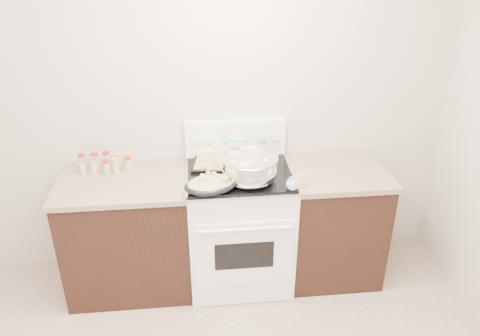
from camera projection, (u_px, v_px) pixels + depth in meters
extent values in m
cube|color=beige|center=(187.00, 103.00, 3.46)|extent=(4.00, 0.05, 2.70)
cube|color=black|center=(130.00, 236.00, 3.52)|extent=(0.90, 0.64, 0.88)
cube|color=brown|center=(123.00, 182.00, 3.32)|extent=(0.93, 0.67, 0.04)
cube|color=black|center=(332.00, 224.00, 3.67)|extent=(0.70, 0.64, 0.88)
cube|color=brown|center=(337.00, 172.00, 3.46)|extent=(0.73, 0.67, 0.04)
cube|color=white|center=(239.00, 228.00, 3.58)|extent=(0.76, 0.66, 0.92)
cube|color=white|center=(244.00, 255.00, 3.29)|extent=(0.70, 0.01, 0.55)
cube|color=black|center=(244.00, 256.00, 3.28)|extent=(0.42, 0.01, 0.22)
cylinder|color=white|center=(245.00, 230.00, 3.14)|extent=(0.65, 0.02, 0.02)
cube|color=white|center=(244.00, 296.00, 3.46)|extent=(0.70, 0.01, 0.14)
cube|color=silver|center=(239.00, 174.00, 3.37)|extent=(0.78, 0.68, 0.01)
cube|color=black|center=(239.00, 173.00, 3.37)|extent=(0.74, 0.64, 0.01)
cube|color=white|center=(235.00, 138.00, 3.56)|extent=(0.76, 0.07, 0.28)
cylinder|color=white|center=(196.00, 140.00, 3.49)|extent=(0.06, 0.02, 0.06)
cylinder|color=white|center=(209.00, 140.00, 3.49)|extent=(0.06, 0.02, 0.06)
cylinder|color=white|center=(262.00, 137.00, 3.53)|extent=(0.06, 0.02, 0.06)
cylinder|color=white|center=(275.00, 137.00, 3.54)|extent=(0.06, 0.02, 0.06)
cube|color=#19E533|center=(236.00, 138.00, 3.52)|extent=(0.09, 0.00, 0.04)
cube|color=silver|center=(225.00, 139.00, 3.51)|extent=(0.05, 0.00, 0.05)
cube|color=silver|center=(246.00, 138.00, 3.52)|extent=(0.05, 0.00, 0.05)
ellipsoid|color=silver|center=(249.00, 170.00, 3.22)|extent=(0.44, 0.44, 0.23)
cylinder|color=silver|center=(249.00, 179.00, 3.25)|extent=(0.21, 0.21, 0.01)
torus|color=silver|center=(249.00, 158.00, 3.17)|extent=(0.40, 0.40, 0.02)
cylinder|color=silver|center=(249.00, 167.00, 3.21)|extent=(0.37, 0.37, 0.13)
cylinder|color=brown|center=(249.00, 159.00, 3.18)|extent=(0.35, 0.35, 0.00)
cube|color=beige|center=(241.00, 156.00, 3.21)|extent=(0.03, 0.03, 0.03)
cube|color=beige|center=(266.00, 160.00, 3.15)|extent=(0.03, 0.03, 0.03)
cube|color=beige|center=(250.00, 165.00, 3.09)|extent=(0.04, 0.04, 0.03)
cube|color=beige|center=(234.00, 163.00, 3.12)|extent=(0.04, 0.04, 0.02)
cube|color=beige|center=(251.00, 153.00, 3.26)|extent=(0.03, 0.03, 0.02)
cube|color=beige|center=(248.00, 158.00, 3.19)|extent=(0.05, 0.05, 0.03)
cube|color=beige|center=(235.00, 154.00, 3.24)|extent=(0.05, 0.05, 0.03)
cube|color=beige|center=(262.00, 158.00, 3.18)|extent=(0.04, 0.04, 0.03)
cube|color=beige|center=(248.00, 159.00, 3.18)|extent=(0.04, 0.04, 0.03)
cube|color=beige|center=(248.00, 163.00, 3.12)|extent=(0.05, 0.05, 0.03)
cube|color=beige|center=(231.00, 154.00, 3.25)|extent=(0.05, 0.05, 0.03)
cube|color=beige|center=(243.00, 168.00, 3.05)|extent=(0.04, 0.04, 0.03)
cube|color=beige|center=(240.00, 161.00, 3.14)|extent=(0.03, 0.03, 0.02)
cube|color=beige|center=(248.00, 157.00, 3.21)|extent=(0.05, 0.05, 0.03)
cube|color=beige|center=(246.00, 166.00, 3.08)|extent=(0.04, 0.04, 0.03)
cube|color=beige|center=(243.00, 156.00, 3.22)|extent=(0.05, 0.05, 0.03)
ellipsoid|color=black|center=(211.00, 185.00, 3.11)|extent=(0.42, 0.34, 0.08)
ellipsoid|color=tan|center=(211.00, 183.00, 3.10)|extent=(0.37, 0.30, 0.06)
sphere|color=tan|center=(214.00, 174.00, 3.15)|extent=(0.04, 0.04, 0.04)
sphere|color=tan|center=(208.00, 173.00, 3.16)|extent=(0.04, 0.04, 0.04)
sphere|color=tan|center=(202.00, 176.00, 3.12)|extent=(0.04, 0.04, 0.04)
sphere|color=tan|center=(223.00, 180.00, 3.08)|extent=(0.05, 0.05, 0.05)
sphere|color=tan|center=(204.00, 178.00, 3.10)|extent=(0.05, 0.05, 0.05)
sphere|color=tan|center=(201.00, 179.00, 3.08)|extent=(0.04, 0.04, 0.04)
sphere|color=tan|center=(217.00, 176.00, 3.12)|extent=(0.04, 0.04, 0.04)
sphere|color=tan|center=(225.00, 179.00, 3.08)|extent=(0.06, 0.06, 0.06)
cube|color=black|center=(221.00, 164.00, 3.45)|extent=(0.45, 0.34, 0.02)
cube|color=tan|center=(221.00, 163.00, 3.44)|extent=(0.40, 0.30, 0.02)
sphere|color=tan|center=(203.00, 166.00, 3.37)|extent=(0.03, 0.03, 0.03)
sphere|color=tan|center=(234.00, 157.00, 3.50)|extent=(0.04, 0.04, 0.04)
sphere|color=tan|center=(229.00, 163.00, 3.41)|extent=(0.04, 0.04, 0.04)
sphere|color=tan|center=(223.00, 156.00, 3.51)|extent=(0.04, 0.04, 0.04)
sphere|color=tan|center=(223.00, 165.00, 3.38)|extent=(0.04, 0.04, 0.04)
sphere|color=tan|center=(216.00, 165.00, 3.38)|extent=(0.04, 0.04, 0.04)
sphere|color=tan|center=(234.00, 163.00, 3.40)|extent=(0.03, 0.03, 0.03)
sphere|color=tan|center=(201.00, 160.00, 3.45)|extent=(0.04, 0.04, 0.04)
sphere|color=tan|center=(205.00, 168.00, 3.35)|extent=(0.04, 0.04, 0.04)
sphere|color=tan|center=(211.00, 158.00, 3.48)|extent=(0.04, 0.04, 0.04)
cylinder|color=#AE7F4F|center=(252.00, 169.00, 3.38)|extent=(0.22, 0.21, 0.01)
sphere|color=#AE7F4F|center=(242.00, 174.00, 3.30)|extent=(0.04, 0.04, 0.04)
sphere|color=#86B8C9|center=(292.00, 184.00, 3.13)|extent=(0.09, 0.09, 0.09)
cylinder|color=#86B8C9|center=(304.00, 176.00, 3.18)|extent=(0.24, 0.18, 0.08)
cylinder|color=#BFB28C|center=(82.00, 163.00, 3.43)|extent=(0.04, 0.04, 0.11)
cylinder|color=#B21414|center=(81.00, 155.00, 3.40)|extent=(0.04, 0.04, 0.02)
cylinder|color=#BFB28C|center=(95.00, 162.00, 3.44)|extent=(0.05, 0.05, 0.10)
cylinder|color=#B21414|center=(94.00, 155.00, 3.41)|extent=(0.05, 0.05, 0.02)
cylinder|color=#BFB28C|center=(107.00, 161.00, 3.45)|extent=(0.05, 0.05, 0.11)
cylinder|color=#B21414|center=(106.00, 153.00, 3.42)|extent=(0.05, 0.05, 0.02)
cylinder|color=#BFB28C|center=(118.00, 161.00, 3.46)|extent=(0.05, 0.05, 0.09)
cylinder|color=gold|center=(117.00, 155.00, 3.44)|extent=(0.05, 0.05, 0.02)
cylinder|color=#BFB28C|center=(130.00, 161.00, 3.46)|extent=(0.04, 0.04, 0.10)
cylinder|color=gold|center=(129.00, 154.00, 3.43)|extent=(0.05, 0.05, 0.02)
cylinder|color=#BFB28C|center=(83.00, 168.00, 3.36)|extent=(0.04, 0.04, 0.10)
cylinder|color=#B2B2B7|center=(81.00, 160.00, 3.33)|extent=(0.05, 0.05, 0.02)
cylinder|color=#BFB28C|center=(94.00, 167.00, 3.36)|extent=(0.05, 0.05, 0.11)
cylinder|color=#B2B2B7|center=(92.00, 159.00, 3.33)|extent=(0.05, 0.05, 0.02)
cylinder|color=#BFB28C|center=(106.00, 168.00, 3.37)|extent=(0.04, 0.04, 0.09)
cylinder|color=#B21414|center=(105.00, 162.00, 3.34)|extent=(0.04, 0.04, 0.02)
cylinder|color=#BFB28C|center=(116.00, 167.00, 3.37)|extent=(0.04, 0.04, 0.10)
cylinder|color=gold|center=(115.00, 160.00, 3.34)|extent=(0.05, 0.05, 0.02)
cylinder|color=#BFB28C|center=(129.00, 166.00, 3.39)|extent=(0.05, 0.05, 0.10)
cylinder|color=#B21414|center=(128.00, 158.00, 3.36)|extent=(0.05, 0.05, 0.02)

